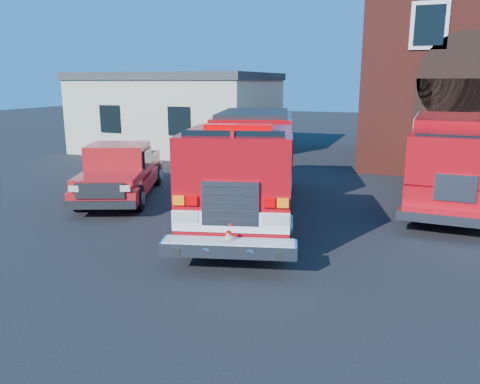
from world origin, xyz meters
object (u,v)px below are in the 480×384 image
at_px(pickup_truck, 121,172).
at_px(secondary_truck, 452,157).
at_px(side_building, 181,111).
at_px(fire_engine, 248,163).

bearing_deg(pickup_truck, secondary_truck, 17.88).
distance_m(side_building, fire_engine, 14.12).
distance_m(side_building, secondary_truck, 16.07).
height_order(fire_engine, secondary_truck, fire_engine).
bearing_deg(side_building, secondary_truck, -29.02).
xyz_separation_m(side_building, fire_engine, (8.24, -11.45, -0.69)).
xyz_separation_m(side_building, secondary_truck, (14.04, -7.79, -0.72)).
bearing_deg(fire_engine, pickup_truck, 176.70).
bearing_deg(side_building, fire_engine, -54.27).
bearing_deg(pickup_truck, fire_engine, -3.30).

